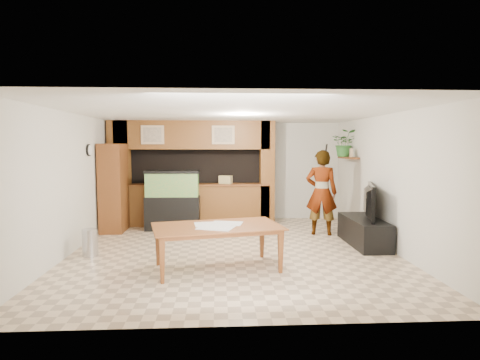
{
  "coord_description": "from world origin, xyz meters",
  "views": [
    {
      "loc": [
        -0.27,
        -7.53,
        2.01
      ],
      "look_at": [
        0.17,
        0.6,
        1.29
      ],
      "focal_mm": 30.0,
      "sensor_mm": 36.0,
      "label": 1
    }
  ],
  "objects": [
    {
      "name": "photo_frame",
      "position": [
        2.85,
        1.73,
        1.82
      ],
      "size": [
        0.04,
        0.16,
        0.21
      ],
      "primitive_type": "cube",
      "rotation": [
        0.0,
        0.0,
        0.04
      ],
      "color": "tan",
      "rests_on": "wall_shelf"
    },
    {
      "name": "potted_plant",
      "position": [
        2.82,
        2.16,
        2.05
      ],
      "size": [
        0.72,
        0.67,
        0.66
      ],
      "primitive_type": "imported",
      "rotation": [
        0.0,
        0.0,
        -0.31
      ],
      "color": "#2D6A2A",
      "rests_on": "wall_shelf"
    },
    {
      "name": "partition",
      "position": [
        -0.95,
        2.64,
        1.31
      ],
      "size": [
        4.2,
        0.99,
        2.6
      ],
      "color": "brown",
      "rests_on": "floor"
    },
    {
      "name": "wall_right",
      "position": [
        3.0,
        0.0,
        1.3
      ],
      "size": [
        0.0,
        6.5,
        6.5
      ],
      "primitive_type": "plane",
      "rotation": [
        1.57,
        0.0,
        -1.57
      ],
      "color": "beige",
      "rests_on": "floor"
    },
    {
      "name": "ceiling",
      "position": [
        0.0,
        0.0,
        2.6
      ],
      "size": [
        6.5,
        6.5,
        0.0
      ],
      "primitive_type": "plane",
      "color": "white",
      "rests_on": "wall_back"
    },
    {
      "name": "newspaper_c",
      "position": [
        -0.14,
        -1.01,
        0.72
      ],
      "size": [
        0.56,
        0.46,
        0.01
      ],
      "primitive_type": "cube",
      "rotation": [
        0.0,
        0.0,
        -0.21
      ],
      "color": "silver",
      "rests_on": "dining_table"
    },
    {
      "name": "person",
      "position": [
        2.02,
        1.23,
        0.95
      ],
      "size": [
        0.79,
        0.63,
        1.9
      ],
      "primitive_type": "imported",
      "rotation": [
        0.0,
        0.0,
        2.87
      ],
      "color": "#9D7C56",
      "rests_on": "floor"
    },
    {
      "name": "television",
      "position": [
        2.65,
        0.26,
        0.88
      ],
      "size": [
        0.51,
        1.2,
        0.7
      ],
      "primitive_type": "imported",
      "rotation": [
        0.0,
        0.0,
        1.27
      ],
      "color": "black",
      "rests_on": "tv_stand"
    },
    {
      "name": "pantry_cabinet",
      "position": [
        -2.7,
        1.85,
        1.02
      ],
      "size": [
        0.51,
        0.83,
        2.04
      ],
      "primitive_type": "cube",
      "color": "brown",
      "rests_on": "floor"
    },
    {
      "name": "counter_box",
      "position": [
        -0.09,
        2.45,
        1.14
      ],
      "size": [
        0.36,
        0.29,
        0.2
      ],
      "primitive_type": "cube",
      "rotation": [
        0.0,
        0.0,
        -0.34
      ],
      "color": "tan",
      "rests_on": "partition"
    },
    {
      "name": "wall_back",
      "position": [
        0.0,
        3.25,
        1.3
      ],
      "size": [
        6.0,
        0.0,
        6.0
      ],
      "primitive_type": "plane",
      "rotation": [
        1.57,
        0.0,
        0.0
      ],
      "color": "beige",
      "rests_on": "floor"
    },
    {
      "name": "dining_table",
      "position": [
        -0.29,
        -1.21,
        0.36
      ],
      "size": [
        2.22,
        1.54,
        0.71
      ],
      "primitive_type": "imported",
      "rotation": [
        0.0,
        0.0,
        0.21
      ],
      "color": "brown",
      "rests_on": "floor"
    },
    {
      "name": "microphone",
      "position": [
        2.07,
        1.07,
        1.94
      ],
      "size": [
        0.04,
        0.1,
        0.17
      ],
      "primitive_type": "cylinder",
      "rotation": [
        0.44,
        0.0,
        0.0
      ],
      "color": "black",
      "rests_on": "person"
    },
    {
      "name": "aquarium",
      "position": [
        -1.36,
        1.95,
        0.69
      ],
      "size": [
        1.27,
        0.48,
        1.41
      ],
      "rotation": [
        0.0,
        0.0,
        -0.02
      ],
      "color": "black",
      "rests_on": "floor"
    },
    {
      "name": "tv_stand",
      "position": [
        2.65,
        0.26,
        0.27
      ],
      "size": [
        0.59,
        1.61,
        0.54
      ],
      "primitive_type": "cube",
      "color": "black",
      "rests_on": "floor"
    },
    {
      "name": "newspaper_b",
      "position": [
        -0.38,
        -1.07,
        0.72
      ],
      "size": [
        0.6,
        0.47,
        0.01
      ],
      "primitive_type": "cube",
      "rotation": [
        0.0,
        0.0,
        0.13
      ],
      "color": "silver",
      "rests_on": "dining_table"
    },
    {
      "name": "wall_shelf",
      "position": [
        2.85,
        1.95,
        1.7
      ],
      "size": [
        0.25,
        0.9,
        0.04
      ],
      "primitive_type": "cube",
      "color": "brown",
      "rests_on": "wall_right"
    },
    {
      "name": "trash_can",
      "position": [
        -2.6,
        -0.29,
        0.25
      ],
      "size": [
        0.27,
        0.27,
        0.5
      ],
      "primitive_type": "cylinder",
      "color": "#B2B2B7",
      "rests_on": "floor"
    },
    {
      "name": "wall_left",
      "position": [
        -3.0,
        0.0,
        1.3
      ],
      "size": [
        0.0,
        6.5,
        6.5
      ],
      "primitive_type": "plane",
      "rotation": [
        1.57,
        0.0,
        1.57
      ],
      "color": "beige",
      "rests_on": "floor"
    },
    {
      "name": "newspaper_a",
      "position": [
        -0.32,
        -1.35,
        0.72
      ],
      "size": [
        0.64,
        0.55,
        0.01
      ],
      "primitive_type": "cube",
      "rotation": [
        0.0,
        0.0,
        -0.34
      ],
      "color": "silver",
      "rests_on": "dining_table"
    },
    {
      "name": "wall_clock",
      "position": [
        -2.97,
        1.0,
        1.9
      ],
      "size": [
        0.05,
        0.25,
        0.25
      ],
      "color": "black",
      "rests_on": "wall_left"
    },
    {
      "name": "floor",
      "position": [
        0.0,
        0.0,
        0.0
      ],
      "size": [
        6.5,
        6.5,
        0.0
      ],
      "primitive_type": "plane",
      "color": "#D1B491",
      "rests_on": "ground"
    }
  ]
}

